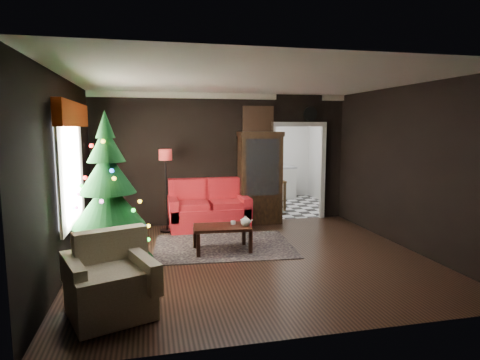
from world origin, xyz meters
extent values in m
plane|color=black|center=(0.00, 0.00, 0.00)|extent=(5.50, 5.50, 0.00)
plane|color=white|center=(0.00, 0.00, 2.80)|extent=(5.50, 5.50, 0.00)
plane|color=black|center=(0.00, 2.50, 1.40)|extent=(5.50, 0.00, 5.50)
plane|color=black|center=(0.00, -2.50, 1.40)|extent=(5.50, 0.00, 5.50)
plane|color=black|center=(-2.75, 0.00, 1.40)|extent=(0.00, 5.50, 5.50)
plane|color=black|center=(2.75, 0.00, 1.40)|extent=(0.00, 5.50, 5.50)
cube|color=white|center=(-2.71, 0.20, 1.45)|extent=(0.05, 1.60, 1.40)
cube|color=#732104|center=(-2.63, 0.20, 2.27)|extent=(0.12, 2.10, 0.35)
plane|color=silver|center=(1.70, 4.00, 0.00)|extent=(3.00, 3.00, 0.00)
cube|color=white|center=(1.70, 5.45, 1.70)|extent=(0.70, 0.06, 0.70)
cube|color=#3B2B35|center=(-0.33, 0.73, 0.01)|extent=(2.52, 1.92, 0.01)
cylinder|color=white|center=(-0.21, 0.53, 0.47)|extent=(0.09, 0.09, 0.06)
cylinder|color=white|center=(-0.19, 0.55, 0.46)|extent=(0.07, 0.07, 0.06)
imported|color=gray|center=(-0.03, 0.69, 0.55)|extent=(0.17, 0.04, 0.23)
cylinder|color=white|center=(1.95, 2.45, 2.38)|extent=(0.32, 0.32, 0.06)
cube|color=#B37450|center=(0.75, 2.46, 2.25)|extent=(0.62, 0.05, 0.52)
cube|color=silver|center=(1.70, 5.20, 0.45)|extent=(1.80, 0.60, 0.90)
camera|label=1|loc=(-1.57, -6.04, 2.09)|focal=30.11mm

